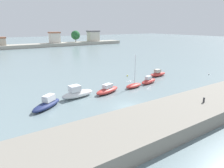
{
  "coord_description": "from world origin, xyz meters",
  "views": [
    {
      "loc": [
        -16.67,
        -20.64,
        10.99
      ],
      "look_at": [
        3.18,
        9.15,
        0.66
      ],
      "focal_mm": 32.59,
      "sensor_mm": 36.0,
      "label": 1
    }
  ],
  "objects_px": {
    "moored_boat_1": "(77,93)",
    "moored_boat_2": "(107,90)",
    "moored_boat_3": "(134,85)",
    "moored_boat_5": "(158,74)",
    "mooring_buoy_0": "(209,74)",
    "mooring_buoy_1": "(127,76)",
    "moored_boat_4": "(149,81)",
    "moored_boat_0": "(47,104)",
    "mooring_bollard": "(204,100)"
  },
  "relations": [
    {
      "from": "moored_boat_3",
      "to": "mooring_buoy_0",
      "type": "xyz_separation_m",
      "value": [
        20.88,
        -1.94,
        -0.25
      ]
    },
    {
      "from": "moored_boat_1",
      "to": "moored_boat_5",
      "type": "xyz_separation_m",
      "value": [
        20.94,
        2.92,
        -0.17
      ]
    },
    {
      "from": "mooring_bollard",
      "to": "moored_boat_3",
      "type": "relative_size",
      "value": 0.11
    },
    {
      "from": "moored_boat_5",
      "to": "mooring_buoy_1",
      "type": "bearing_deg",
      "value": 146.26
    },
    {
      "from": "mooring_bollard",
      "to": "mooring_buoy_1",
      "type": "relative_size",
      "value": 2.18
    },
    {
      "from": "mooring_bollard",
      "to": "moored_boat_1",
      "type": "distance_m",
      "value": 18.3
    },
    {
      "from": "mooring_bollard",
      "to": "moored_boat_4",
      "type": "bearing_deg",
      "value": 72.95
    },
    {
      "from": "mooring_bollard",
      "to": "moored_boat_2",
      "type": "bearing_deg",
      "value": 111.05
    },
    {
      "from": "moored_boat_1",
      "to": "mooring_buoy_1",
      "type": "relative_size",
      "value": 18.36
    },
    {
      "from": "mooring_buoy_1",
      "to": "moored_boat_4",
      "type": "bearing_deg",
      "value": -90.81
    },
    {
      "from": "mooring_bollard",
      "to": "moored_boat_5",
      "type": "bearing_deg",
      "value": 59.83
    },
    {
      "from": "moored_boat_4",
      "to": "moored_boat_0",
      "type": "bearing_deg",
      "value": 171.59
    },
    {
      "from": "moored_boat_1",
      "to": "moored_boat_5",
      "type": "relative_size",
      "value": 1.2
    },
    {
      "from": "mooring_bollard",
      "to": "moored_boat_2",
      "type": "xyz_separation_m",
      "value": [
        -5.42,
        14.09,
        -1.44
      ]
    },
    {
      "from": "moored_boat_3",
      "to": "mooring_buoy_1",
      "type": "relative_size",
      "value": 19.69
    },
    {
      "from": "moored_boat_2",
      "to": "moored_boat_5",
      "type": "xyz_separation_m",
      "value": [
        15.76,
        3.69,
        0.0
      ]
    },
    {
      "from": "moored_boat_5",
      "to": "mooring_buoy_0",
      "type": "relative_size",
      "value": 13.99
    },
    {
      "from": "mooring_buoy_0",
      "to": "mooring_buoy_1",
      "type": "height_order",
      "value": "mooring_buoy_0"
    },
    {
      "from": "moored_boat_5",
      "to": "mooring_buoy_0",
      "type": "bearing_deg",
      "value": -28.97
    },
    {
      "from": "moored_boat_1",
      "to": "moored_boat_2",
      "type": "relative_size",
      "value": 1.03
    },
    {
      "from": "moored_boat_2",
      "to": "mooring_buoy_1",
      "type": "xyz_separation_m",
      "value": [
        9.98,
        7.37,
        -0.4
      ]
    },
    {
      "from": "moored_boat_2",
      "to": "moored_boat_4",
      "type": "xyz_separation_m",
      "value": [
        9.88,
        0.45,
        -0.03
      ]
    },
    {
      "from": "moored_boat_1",
      "to": "moored_boat_2",
      "type": "xyz_separation_m",
      "value": [
        5.18,
        -0.77,
        -0.17
      ]
    },
    {
      "from": "mooring_bollard",
      "to": "moored_boat_5",
      "type": "height_order",
      "value": "mooring_bollard"
    },
    {
      "from": "moored_boat_2",
      "to": "moored_boat_4",
      "type": "bearing_deg",
      "value": -14.5
    },
    {
      "from": "mooring_bollard",
      "to": "moored_boat_3",
      "type": "bearing_deg",
      "value": 88.9
    },
    {
      "from": "moored_boat_4",
      "to": "mooring_buoy_0",
      "type": "distance_m",
      "value": 16.88
    },
    {
      "from": "moored_boat_4",
      "to": "moored_boat_3",
      "type": "bearing_deg",
      "value": 175.07
    },
    {
      "from": "moored_boat_4",
      "to": "mooring_buoy_0",
      "type": "height_order",
      "value": "moored_boat_4"
    },
    {
      "from": "mooring_bollard",
      "to": "moored_boat_4",
      "type": "relative_size",
      "value": 0.15
    },
    {
      "from": "mooring_bollard",
      "to": "moored_boat_0",
      "type": "distance_m",
      "value": 20.74
    },
    {
      "from": "moored_boat_1",
      "to": "moored_boat_0",
      "type": "bearing_deg",
      "value": -169.41
    },
    {
      "from": "moored_boat_2",
      "to": "mooring_buoy_1",
      "type": "distance_m",
      "value": 12.41
    },
    {
      "from": "moored_boat_3",
      "to": "moored_boat_4",
      "type": "height_order",
      "value": "moored_boat_3"
    },
    {
      "from": "moored_boat_3",
      "to": "moored_boat_5",
      "type": "relative_size",
      "value": 1.29
    },
    {
      "from": "mooring_bollard",
      "to": "moored_boat_5",
      "type": "distance_m",
      "value": 20.61
    },
    {
      "from": "moored_boat_0",
      "to": "moored_boat_2",
      "type": "distance_m",
      "value": 10.44
    },
    {
      "from": "moored_boat_3",
      "to": "mooring_buoy_1",
      "type": "height_order",
      "value": "moored_boat_3"
    },
    {
      "from": "moored_boat_1",
      "to": "mooring_buoy_1",
      "type": "bearing_deg",
      "value": 17.67
    },
    {
      "from": "moored_boat_0",
      "to": "moored_boat_4",
      "type": "relative_size",
      "value": 1.19
    },
    {
      "from": "mooring_buoy_0",
      "to": "mooring_bollard",
      "type": "bearing_deg",
      "value": -150.25
    },
    {
      "from": "moored_boat_2",
      "to": "mooring_buoy_0",
      "type": "relative_size",
      "value": 16.28
    },
    {
      "from": "moored_boat_3",
      "to": "moored_boat_4",
      "type": "xyz_separation_m",
      "value": [
        4.19,
        0.51,
        0.11
      ]
    },
    {
      "from": "moored_boat_0",
      "to": "moored_boat_4",
      "type": "distance_m",
      "value": 20.33
    },
    {
      "from": "moored_boat_4",
      "to": "moored_boat_5",
      "type": "height_order",
      "value": "moored_boat_5"
    },
    {
      "from": "moored_boat_4",
      "to": "mooring_buoy_0",
      "type": "relative_size",
      "value": 13.47
    },
    {
      "from": "mooring_bollard",
      "to": "mooring_buoy_0",
      "type": "bearing_deg",
      "value": 29.75
    },
    {
      "from": "moored_boat_2",
      "to": "mooring_bollard",
      "type": "bearing_deg",
      "value": -86.06
    },
    {
      "from": "moored_boat_0",
      "to": "mooring_buoy_1",
      "type": "bearing_deg",
      "value": -12.3
    },
    {
      "from": "moored_boat_2",
      "to": "mooring_buoy_0",
      "type": "height_order",
      "value": "moored_boat_2"
    }
  ]
}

